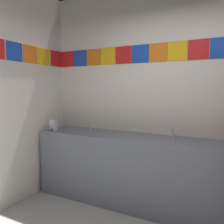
% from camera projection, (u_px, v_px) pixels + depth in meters
% --- Properties ---
extents(wall_back, '(4.35, 0.09, 2.84)m').
position_uv_depth(wall_back, '(208.00, 94.00, 2.73)').
color(wall_back, silver).
rests_on(wall_back, ground_plane).
extents(vanity_counter, '(2.37, 0.56, 0.89)m').
position_uv_depth(vanity_counter, '(125.00, 168.00, 2.98)').
color(vanity_counter, slate).
rests_on(vanity_counter, ground_plane).
extents(faucet_left, '(0.04, 0.10, 0.14)m').
position_uv_depth(faucet_left, '(90.00, 127.00, 3.28)').
color(faucet_left, silver).
rests_on(faucet_left, vanity_counter).
extents(faucet_right, '(0.04, 0.10, 0.14)m').
position_uv_depth(faucet_right, '(173.00, 134.00, 2.74)').
color(faucet_right, silver).
rests_on(faucet_right, vanity_counter).
extents(soap_dispenser, '(0.09, 0.09, 0.16)m').
position_uv_depth(soap_dispenser, '(54.00, 125.00, 3.26)').
color(soap_dispenser, '#B7BABF').
rests_on(soap_dispenser, vanity_counter).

